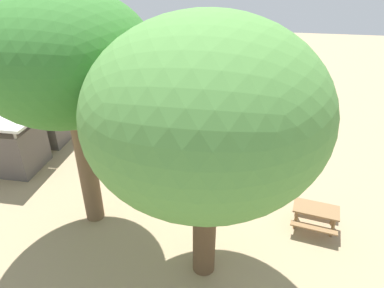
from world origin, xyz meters
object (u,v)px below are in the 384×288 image
object	(u,v)px
elephant	(222,134)
feed_bucket	(247,144)
person_handler	(170,155)
wooden_bench	(275,116)
picnic_table_near	(193,126)
shade_tree_secondary	(207,111)
picnic_table_far	(315,213)
market_stall_teal	(48,119)
market_stall_white	(16,145)
shade_tree_main	(69,60)

from	to	relation	value
elephant	feed_bucket	world-z (taller)	elephant
person_handler	wooden_bench	world-z (taller)	person_handler
elephant	picnic_table_near	xyz separation A→B (m)	(1.47, 1.60, -0.38)
shade_tree_secondary	picnic_table_far	world-z (taller)	shade_tree_secondary
person_handler	picnic_table_near	size ratio (longest dim) A/B	0.77
elephant	wooden_bench	size ratio (longest dim) A/B	1.52
shade_tree_secondary	market_stall_teal	bearing A→B (deg)	52.08
shade_tree_secondary	market_stall_teal	world-z (taller)	shade_tree_secondary
person_handler	market_stall_white	distance (m)	6.64
shade_tree_main	picnic_table_far	xyz separation A→B (m)	(0.79, -7.68, -5.13)
wooden_bench	picnic_table_far	size ratio (longest dim) A/B	0.83
shade_tree_main	shade_tree_secondary	size ratio (longest dim) A/B	1.03
elephant	shade_tree_secondary	world-z (taller)	shade_tree_secondary
wooden_bench	picnic_table_far	distance (m)	8.16
wooden_bench	market_stall_white	bearing A→B (deg)	100.71
picnic_table_near	feed_bucket	size ratio (longest dim) A/B	5.81
market_stall_white	market_stall_teal	size ratio (longest dim) A/B	1.00
elephant	shade_tree_main	distance (m)	8.15
person_handler	shade_tree_main	size ratio (longest dim) A/B	0.21
wooden_bench	feed_bucket	bearing A→B (deg)	134.83
elephant	feed_bucket	bearing A→B (deg)	-46.54
person_handler	feed_bucket	distance (m)	4.37
shade_tree_main	person_handler	bearing A→B (deg)	-34.08
market_stall_white	person_handler	bearing A→B (deg)	-85.20
market_stall_teal	elephant	bearing A→B (deg)	-88.98
shade_tree_main	picnic_table_near	bearing A→B (deg)	-19.78
shade_tree_secondary	wooden_bench	xyz separation A→B (m)	(10.54, -2.44, -4.70)
shade_tree_main	picnic_table_near	xyz separation A→B (m)	(6.74, -2.42, -5.13)
shade_tree_main	market_stall_teal	size ratio (longest dim) A/B	3.04
shade_tree_secondary	wooden_bench	distance (m)	11.80
elephant	market_stall_teal	bearing A→B (deg)	102.12
person_handler	market_stall_teal	distance (m)	6.92
wooden_bench	market_stall_white	xyz separation A→B (m)	(-6.36, 11.14, 0.67)
market_stall_white	wooden_bench	bearing A→B (deg)	-60.28
wooden_bench	picnic_table_near	xyz separation A→B (m)	(-2.14, 4.19, 0.12)
elephant	market_stall_white	xyz separation A→B (m)	(-2.75, 8.55, 0.17)
market_stall_teal	feed_bucket	size ratio (longest dim) A/B	7.00
picnic_table_far	market_stall_white	size ratio (longest dim) A/B	0.69
market_stall_white	feed_bucket	bearing A→B (deg)	-70.21
feed_bucket	shade_tree_secondary	bearing A→B (deg)	172.32
person_handler	shade_tree_secondary	size ratio (longest dim) A/B	0.22
person_handler	picnic_table_far	size ratio (longest dim) A/B	0.93
elephant	shade_tree_main	size ratio (longest dim) A/B	0.29
shade_tree_secondary	wooden_bench	size ratio (longest dim) A/B	5.10
picnic_table_far	market_stall_white	distance (m)	12.34
person_handler	elephant	bearing A→B (deg)	2.41
person_handler	feed_bucket	world-z (taller)	person_handler
picnic_table_near	picnic_table_far	world-z (taller)	same
market_stall_teal	market_stall_white	bearing A→B (deg)	180.00
elephant	market_stall_teal	xyz separation A→B (m)	(-0.15, 8.55, 0.17)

